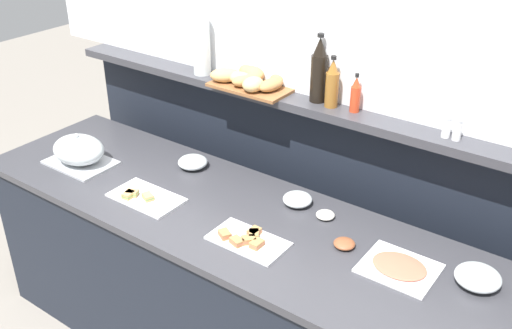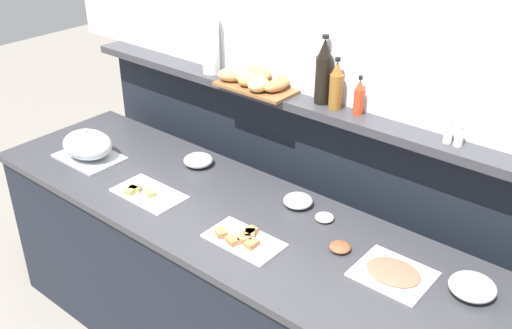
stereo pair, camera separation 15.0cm
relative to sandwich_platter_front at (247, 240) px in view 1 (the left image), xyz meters
The scene contains 19 objects.
ground_plane 1.17m from the sandwich_platter_front, 101.47° to the left, with size 12.00×12.00×0.00m, color gray.
buffet_counter 0.50m from the sandwich_platter_front, 138.38° to the left, with size 2.74×0.75×0.89m.
back_ledge_unit 0.74m from the sandwich_platter_front, 102.23° to the left, with size 2.83×0.22×1.28m.
sandwich_platter_front is the anchor object (origin of this frame).
sandwich_platter_rear 0.59m from the sandwich_platter_front, behind, with size 0.34×0.20×0.04m.
cold_cuts_platter 0.61m from the sandwich_platter_front, 19.10° to the left, with size 0.28×0.24×0.02m.
serving_cloche 1.10m from the sandwich_platter_front, behind, with size 0.34×0.24×0.17m.
glass_bowl_large 0.37m from the sandwich_platter_front, 88.38° to the left, with size 0.13×0.13×0.05m.
glass_bowl_medium 0.89m from the sandwich_platter_front, 18.58° to the left, with size 0.17×0.17×0.07m.
glass_bowl_small 0.70m from the sandwich_platter_front, 149.79° to the left, with size 0.15×0.15×0.06m.
condiment_bowl_dark 0.39m from the sandwich_platter_front, 31.18° to the left, with size 0.09×0.09×0.03m, color brown.
condiment_bowl_teal 0.38m from the sandwich_platter_front, 63.95° to the left, with size 0.08×0.08×0.03m, color silver.
vinegar_bottle_amber 0.79m from the sandwich_platter_front, 88.74° to the left, with size 0.06×0.06×0.24m.
wine_bottle_dark 0.83m from the sandwich_platter_front, 96.14° to the left, with size 0.08×0.08×0.32m.
hot_sauce_bottle 0.79m from the sandwich_platter_front, 78.63° to the left, with size 0.04×0.04×0.18m.
salt_shaker 0.92m from the sandwich_platter_front, 48.13° to the left, with size 0.03×0.03×0.09m.
pepper_shaker 0.95m from the sandwich_platter_front, 45.92° to the left, with size 0.03×0.03×0.09m.
bread_basket 0.85m from the sandwich_platter_front, 125.04° to the left, with size 0.42×0.30×0.08m.
water_carafe 1.09m from the sandwich_platter_front, 140.46° to the left, with size 0.09×0.09×0.29m, color silver.
Camera 1 is at (1.34, -1.71, 2.32)m, focal length 41.40 mm.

